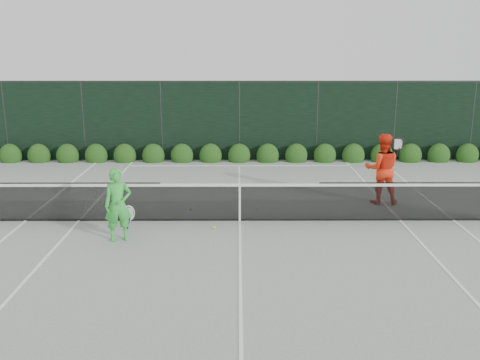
{
  "coord_description": "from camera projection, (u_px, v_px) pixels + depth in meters",
  "views": [
    {
      "loc": [
        -0.04,
        -13.0,
        4.37
      ],
      "look_at": [
        0.01,
        0.3,
        1.0
      ],
      "focal_mm": 40.0,
      "sensor_mm": 36.0,
      "label": 1
    }
  ],
  "objects": [
    {
      "name": "tennis_net",
      "position": [
        239.0,
        201.0,
        13.54
      ],
      "size": [
        12.9,
        0.1,
        1.07
      ],
      "color": "black",
      "rests_on": "ground"
    },
    {
      "name": "ground",
      "position": [
        240.0,
        221.0,
        13.67
      ],
      "size": [
        80.0,
        80.0,
        0.0
      ],
      "primitive_type": "plane",
      "color": "gray",
      "rests_on": "ground"
    },
    {
      "name": "tennis_balls",
      "position": [
        221.0,
        214.0,
        14.08
      ],
      "size": [
        1.86,
        1.7,
        0.07
      ],
      "color": "#C3EC34",
      "rests_on": "ground"
    },
    {
      "name": "court_lines",
      "position": [
        240.0,
        220.0,
        13.67
      ],
      "size": [
        11.03,
        23.83,
        0.01
      ],
      "color": "white",
      "rests_on": "ground"
    },
    {
      "name": "player_woman",
      "position": [
        118.0,
        205.0,
        12.12
      ],
      "size": [
        0.71,
        0.57,
        1.69
      ],
      "rotation": [
        0.0,
        0.0,
        0.3
      ],
      "color": "green",
      "rests_on": "ground"
    },
    {
      "name": "player_man",
      "position": [
        382.0,
        169.0,
        14.98
      ],
      "size": [
        1.02,
        0.83,
        1.99
      ],
      "rotation": [
        0.0,
        0.0,
        3.07
      ],
      "color": "#F43314",
      "rests_on": "ground"
    },
    {
      "name": "hedge_row",
      "position": [
        239.0,
        156.0,
        20.55
      ],
      "size": [
        31.66,
        0.65,
        0.94
      ],
      "color": "#16380F",
      "rests_on": "ground"
    },
    {
      "name": "windscreen_fence",
      "position": [
        240.0,
        192.0,
        10.67
      ],
      "size": [
        32.0,
        21.07,
        3.06
      ],
      "color": "black",
      "rests_on": "ground"
    }
  ]
}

